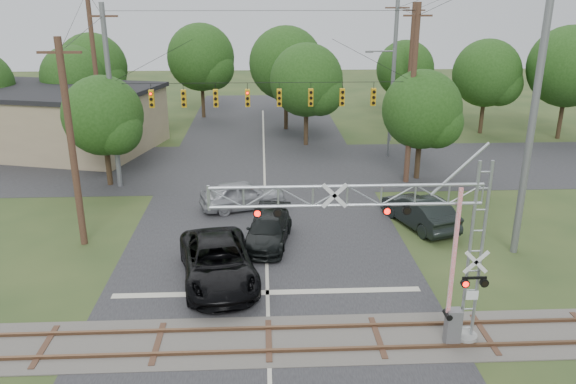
{
  "coord_description": "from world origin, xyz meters",
  "views": [
    {
      "loc": [
        -0.12,
        -15.43,
        11.89
      ],
      "look_at": [
        0.96,
        7.5,
        3.81
      ],
      "focal_mm": 35.0,
      "sensor_mm": 36.0,
      "label": 1
    }
  ],
  "objects_px": {
    "commercial_building": "(24,117)",
    "streetlight": "(389,98)",
    "traffic_signal_span": "(277,98)",
    "car_dark": "(268,230)",
    "pickup_black": "(218,262)",
    "sedan_silver": "(243,195)",
    "crossing_gantry": "(396,238)"
  },
  "relations": [
    {
      "from": "streetlight",
      "to": "traffic_signal_span",
      "type": "bearing_deg",
      "value": -143.48
    },
    {
      "from": "pickup_black",
      "to": "traffic_signal_span",
      "type": "bearing_deg",
      "value": 66.81
    },
    {
      "from": "commercial_building",
      "to": "streetlight",
      "type": "distance_m",
      "value": 29.39
    },
    {
      "from": "traffic_signal_span",
      "to": "car_dark",
      "type": "height_order",
      "value": "traffic_signal_span"
    },
    {
      "from": "pickup_black",
      "to": "sedan_silver",
      "type": "xyz_separation_m",
      "value": [
        0.85,
        8.84,
        -0.06
      ]
    },
    {
      "from": "pickup_black",
      "to": "commercial_building",
      "type": "xyz_separation_m",
      "value": [
        -17.37,
        23.98,
        1.56
      ]
    },
    {
      "from": "car_dark",
      "to": "pickup_black",
      "type": "bearing_deg",
      "value": -110.33
    },
    {
      "from": "crossing_gantry",
      "to": "car_dark",
      "type": "bearing_deg",
      "value": 115.43
    },
    {
      "from": "traffic_signal_span",
      "to": "commercial_building",
      "type": "xyz_separation_m",
      "value": [
        -20.37,
        10.68,
        -3.29
      ]
    },
    {
      "from": "crossing_gantry",
      "to": "commercial_building",
      "type": "distance_m",
      "value": 37.61
    },
    {
      "from": "sedan_silver",
      "to": "streetlight",
      "type": "xyz_separation_m",
      "value": [
        10.78,
        10.84,
        3.73
      ]
    },
    {
      "from": "sedan_silver",
      "to": "crossing_gantry",
      "type": "bearing_deg",
      "value": -175.11
    },
    {
      "from": "streetlight",
      "to": "pickup_black",
      "type": "bearing_deg",
      "value": -120.57
    },
    {
      "from": "car_dark",
      "to": "streetlight",
      "type": "distance_m",
      "value": 18.84
    },
    {
      "from": "commercial_building",
      "to": "streetlight",
      "type": "xyz_separation_m",
      "value": [
        28.99,
        -4.29,
        2.11
      ]
    },
    {
      "from": "car_dark",
      "to": "sedan_silver",
      "type": "xyz_separation_m",
      "value": [
        -1.39,
        5.03,
        0.13
      ]
    },
    {
      "from": "commercial_building",
      "to": "traffic_signal_span",
      "type": "bearing_deg",
      "value": -12.64
    },
    {
      "from": "car_dark",
      "to": "commercial_building",
      "type": "relative_size",
      "value": 0.22
    },
    {
      "from": "car_dark",
      "to": "streetlight",
      "type": "relative_size",
      "value": 0.61
    },
    {
      "from": "commercial_building",
      "to": "car_dark",
      "type": "bearing_deg",
      "value": -30.76
    },
    {
      "from": "crossing_gantry",
      "to": "streetlight",
      "type": "height_order",
      "value": "streetlight"
    },
    {
      "from": "pickup_black",
      "to": "streetlight",
      "type": "relative_size",
      "value": 0.8
    },
    {
      "from": "traffic_signal_span",
      "to": "sedan_silver",
      "type": "xyz_separation_m",
      "value": [
        -2.15,
        -4.45,
        -4.91
      ]
    },
    {
      "from": "car_dark",
      "to": "streetlight",
      "type": "bearing_deg",
      "value": 69.5
    },
    {
      "from": "pickup_black",
      "to": "car_dark",
      "type": "height_order",
      "value": "pickup_black"
    },
    {
      "from": "streetlight",
      "to": "commercial_building",
      "type": "bearing_deg",
      "value": 171.58
    },
    {
      "from": "traffic_signal_span",
      "to": "sedan_silver",
      "type": "distance_m",
      "value": 6.96
    },
    {
      "from": "crossing_gantry",
      "to": "traffic_signal_span",
      "type": "bearing_deg",
      "value": 100.69
    },
    {
      "from": "pickup_black",
      "to": "streetlight",
      "type": "distance_m",
      "value": 23.16
    },
    {
      "from": "pickup_black",
      "to": "car_dark",
      "type": "relative_size",
      "value": 1.31
    },
    {
      "from": "pickup_black",
      "to": "commercial_building",
      "type": "height_order",
      "value": "commercial_building"
    },
    {
      "from": "traffic_signal_span",
      "to": "sedan_silver",
      "type": "relative_size",
      "value": 3.88
    }
  ]
}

